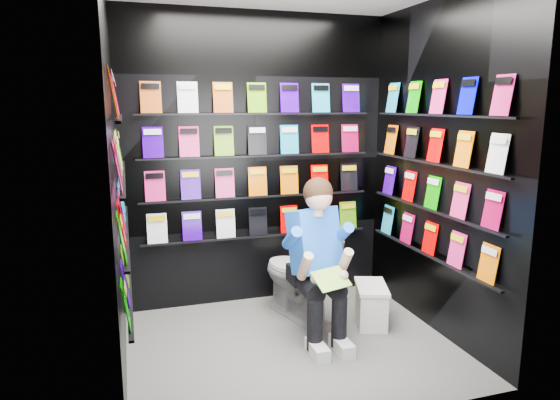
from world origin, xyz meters
name	(u,v)px	position (x,y,z in m)	size (l,w,h in m)	color
floor	(291,345)	(0.00, 0.00, 0.00)	(2.40, 2.40, 0.00)	#61615F
wall_back	(257,161)	(0.00, 1.00, 1.30)	(2.40, 0.04, 2.60)	black
wall_front	(353,202)	(0.00, -1.00, 1.30)	(2.40, 0.04, 2.60)	black
wall_left	(115,184)	(-1.20, 0.00, 1.30)	(0.04, 2.00, 2.60)	black
wall_right	(437,170)	(1.20, 0.00, 1.30)	(0.04, 2.00, 2.60)	black
comics_back	(257,161)	(0.00, 0.97, 1.31)	(2.10, 0.06, 1.37)	#D70000
comics_left	(120,183)	(-1.17, 0.00, 1.31)	(0.06, 1.70, 1.37)	#D70000
comics_right	(434,169)	(1.17, 0.00, 1.31)	(0.06, 1.70, 1.37)	#D70000
toilet	(297,274)	(0.23, 0.52, 0.37)	(0.42, 0.75, 0.73)	white
longbox	(371,306)	(0.76, 0.18, 0.15)	(0.22, 0.41, 0.30)	silver
longbox_lid	(372,287)	(0.76, 0.18, 0.32)	(0.24, 0.43, 0.03)	silver
reader	(314,242)	(0.23, 0.14, 0.76)	(0.50, 0.74, 1.36)	blue
held_comic	(331,279)	(0.23, -0.21, 0.58)	(0.27, 0.01, 0.19)	green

